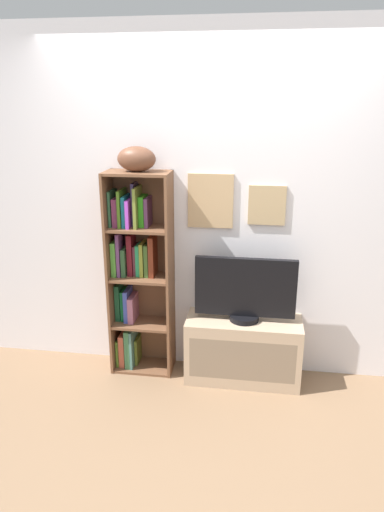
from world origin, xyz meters
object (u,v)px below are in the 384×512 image
Objects in this scene: football at (136,159)px; television at (245,290)px; tv_stand at (243,350)px; bookshelf at (136,274)px.

television is (0.80, -0.04, -0.93)m from football.
tv_stand is at bearing -90.00° from television.
football is at bearing 176.91° from television.
football is at bearing 176.83° from tv_stand.
bookshelf is 1.83× the size of tv_stand.
tv_stand is 1.17× the size of television.
bookshelf is at bearing 174.90° from tv_stand.
television is (0.00, 0.00, 0.49)m from tv_stand.
football reaches higher than television.
football is (0.05, -0.03, 0.88)m from bookshelf.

